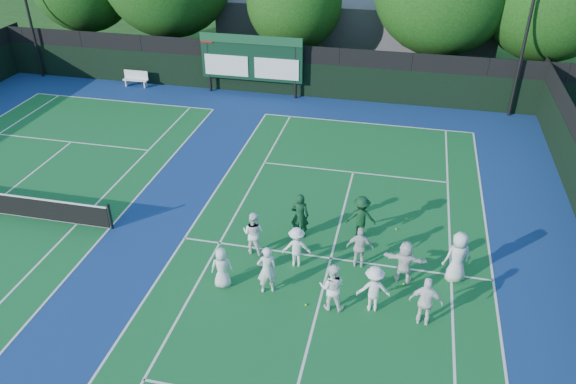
# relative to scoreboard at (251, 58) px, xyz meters

# --- Properties ---
(ground) EXTENTS (120.00, 120.00, 0.00)m
(ground) POSITION_rel_scoreboard_xyz_m (7.01, -15.59, -2.19)
(ground) COLOR #15390F
(ground) RESTS_ON ground
(court_apron) EXTENTS (34.00, 32.00, 0.01)m
(court_apron) POSITION_rel_scoreboard_xyz_m (1.01, -14.59, -2.19)
(court_apron) COLOR navy
(court_apron) RESTS_ON ground
(near_court) EXTENTS (11.05, 23.85, 0.01)m
(near_court) POSITION_rel_scoreboard_xyz_m (7.01, -14.59, -2.18)
(near_court) COLOR #125826
(near_court) RESTS_ON ground
(back_fence) EXTENTS (34.00, 0.08, 3.00)m
(back_fence) POSITION_rel_scoreboard_xyz_m (1.01, 0.41, -0.83)
(back_fence) COLOR black
(back_fence) RESTS_ON ground
(scoreboard) EXTENTS (6.00, 0.21, 3.55)m
(scoreboard) POSITION_rel_scoreboard_xyz_m (0.00, 0.00, 0.00)
(scoreboard) COLOR black
(scoreboard) RESTS_ON ground
(clubhouse) EXTENTS (18.00, 6.00, 4.00)m
(clubhouse) POSITION_rel_scoreboard_xyz_m (5.01, 8.41, -0.19)
(clubhouse) COLOR #535358
(clubhouse) RESTS_ON ground
(bench) EXTENTS (1.54, 0.41, 0.97)m
(bench) POSITION_rel_scoreboard_xyz_m (-7.30, -0.22, -1.67)
(bench) COLOR silver
(bench) RESTS_ON ground
(tree_c) EXTENTS (5.80, 5.80, 7.48)m
(tree_c) POSITION_rel_scoreboard_xyz_m (1.83, 3.99, 2.23)
(tree_c) COLOR black
(tree_c) RESTS_ON ground
(tennis_ball_0) EXTENTS (0.07, 0.07, 0.07)m
(tennis_ball_0) POSITION_rel_scoreboard_xyz_m (6.62, -17.15, -2.16)
(tennis_ball_0) COLOR #AFCF18
(tennis_ball_0) RESTS_ON ground
(tennis_ball_1) EXTENTS (0.07, 0.07, 0.07)m
(tennis_ball_1) POSITION_rel_scoreboard_xyz_m (9.51, -11.49, -2.16)
(tennis_ball_1) COLOR #AFCF18
(tennis_ball_1) RESTS_ON ground
(tennis_ball_4) EXTENTS (0.07, 0.07, 0.07)m
(tennis_ball_4) POSITION_rel_scoreboard_xyz_m (9.16, -12.30, -2.16)
(tennis_ball_4) COLOR #AFCF18
(tennis_ball_4) RESTS_ON ground
(tennis_ball_5) EXTENTS (0.07, 0.07, 0.07)m
(tennis_ball_5) POSITION_rel_scoreboard_xyz_m (9.59, -15.44, -2.16)
(tennis_ball_5) COLOR #AFCF18
(tennis_ball_5) RESTS_ON ground
(player_front_0) EXTENTS (0.82, 0.64, 1.47)m
(player_front_0) POSITION_rel_scoreboard_xyz_m (3.76, -16.78, -1.45)
(player_front_0) COLOR silver
(player_front_0) RESTS_ON ground
(player_front_1) EXTENTS (0.75, 0.63, 1.75)m
(player_front_1) POSITION_rel_scoreboard_xyz_m (5.26, -16.73, -1.32)
(player_front_1) COLOR silver
(player_front_1) RESTS_ON ground
(player_front_2) EXTENTS (0.82, 0.65, 1.66)m
(player_front_2) POSITION_rel_scoreboard_xyz_m (7.40, -17.04, -1.36)
(player_front_2) COLOR white
(player_front_2) RESTS_ON ground
(player_front_3) EXTENTS (1.13, 0.77, 1.62)m
(player_front_3) POSITION_rel_scoreboard_xyz_m (8.66, -16.83, -1.38)
(player_front_3) COLOR white
(player_front_3) RESTS_ON ground
(player_front_4) EXTENTS (1.02, 0.47, 1.70)m
(player_front_4) POSITION_rel_scoreboard_xyz_m (10.23, -17.10, -1.34)
(player_front_4) COLOR white
(player_front_4) RESTS_ON ground
(player_back_0) EXTENTS (0.88, 0.74, 1.65)m
(player_back_0) POSITION_rel_scoreboard_xyz_m (4.26, -14.79, -1.37)
(player_back_0) COLOR white
(player_back_0) RESTS_ON ground
(player_back_1) EXTENTS (1.07, 0.75, 1.52)m
(player_back_1) POSITION_rel_scoreboard_xyz_m (5.90, -15.19, -1.43)
(player_back_1) COLOR white
(player_back_1) RESTS_ON ground
(player_back_2) EXTENTS (0.94, 0.42, 1.58)m
(player_back_2) POSITION_rel_scoreboard_xyz_m (8.01, -14.78, -1.40)
(player_back_2) COLOR silver
(player_back_2) RESTS_ON ground
(player_back_3) EXTENTS (1.48, 0.57, 1.56)m
(player_back_3) POSITION_rel_scoreboard_xyz_m (9.53, -15.23, -1.41)
(player_back_3) COLOR silver
(player_back_3) RESTS_ON ground
(player_back_4) EXTENTS (1.07, 0.91, 1.86)m
(player_back_4) POSITION_rel_scoreboard_xyz_m (11.19, -14.78, -1.26)
(player_back_4) COLOR silver
(player_back_4) RESTS_ON ground
(coach_left) EXTENTS (0.73, 0.53, 1.84)m
(coach_left) POSITION_rel_scoreboard_xyz_m (5.66, -13.52, -1.27)
(coach_left) COLOR #0E341B
(coach_left) RESTS_ON ground
(coach_right) EXTENTS (1.17, 0.77, 1.70)m
(coach_right) POSITION_rel_scoreboard_xyz_m (7.84, -13.01, -1.34)
(coach_right) COLOR #0E3319
(coach_right) RESTS_ON ground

